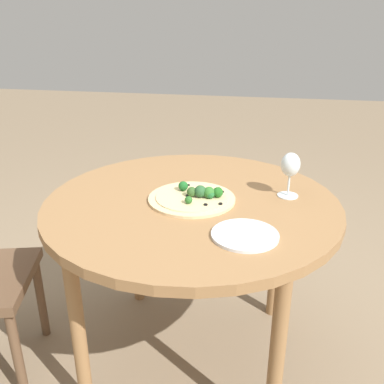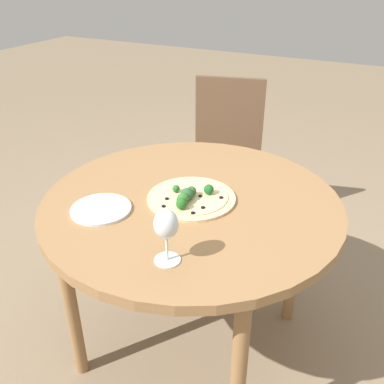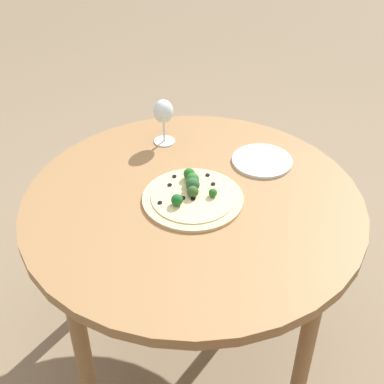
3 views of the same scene
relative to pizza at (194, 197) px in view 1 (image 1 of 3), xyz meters
name	(u,v)px [view 1 (image 1 of 3)]	position (x,y,z in m)	size (l,w,h in m)	color
ground_plane	(192,353)	(0.00, -0.01, -0.72)	(12.00, 12.00, 0.00)	#847056
dining_table	(192,217)	(0.00, -0.01, -0.08)	(1.06, 1.06, 0.71)	olive
pizza	(194,197)	(0.00, 0.00, 0.00)	(0.31, 0.31, 0.06)	#DBBC89
wine_glass	(290,166)	(-0.09, 0.33, 0.10)	(0.08, 0.08, 0.17)	silver
plate_near	(245,235)	(0.24, 0.20, -0.01)	(0.21, 0.21, 0.01)	silver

